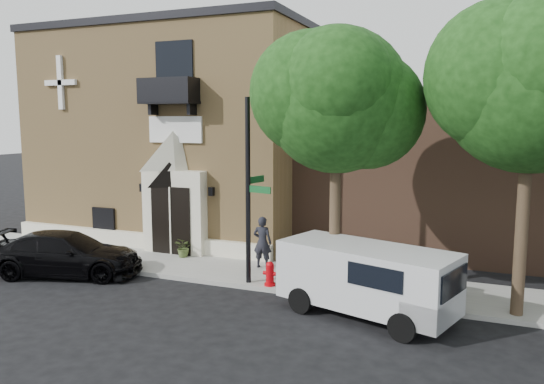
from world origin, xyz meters
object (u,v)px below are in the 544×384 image
at_px(street_sign, 249,191).
at_px(pedestrian_near, 262,242).
at_px(dumpster, 397,277).
at_px(fire_hydrant, 270,274).
at_px(cargo_van, 372,279).
at_px(black_sedan, 66,254).

height_order(street_sign, pedestrian_near, street_sign).
bearing_deg(dumpster, fire_hydrant, -162.28).
xyz_separation_m(cargo_van, fire_hydrant, (-3.41, 1.14, -0.55)).
relative_size(black_sedan, street_sign, 0.88).
distance_m(street_sign, fire_hydrant, 2.65).
bearing_deg(fire_hydrant, dumpster, 6.19).
xyz_separation_m(fire_hydrant, pedestrian_near, (-1.01, 1.77, 0.53)).
xyz_separation_m(black_sedan, pedestrian_near, (6.03, 2.89, 0.31)).
relative_size(black_sedan, dumpster, 2.61).
bearing_deg(black_sedan, cargo_van, -107.66).
height_order(black_sedan, cargo_van, cargo_van).
bearing_deg(pedestrian_near, black_sedan, 21.73).
xyz_separation_m(fire_hydrant, dumpster, (3.83, 0.42, 0.22)).
distance_m(fire_hydrant, dumpster, 3.86).
bearing_deg(fire_hydrant, black_sedan, -170.94).
bearing_deg(fire_hydrant, pedestrian_near, 119.72).
bearing_deg(dumpster, street_sign, -164.22).
bearing_deg(pedestrian_near, street_sign, 95.37).
height_order(black_sedan, dumpster, black_sedan).
relative_size(cargo_van, pedestrian_near, 2.78).
bearing_deg(cargo_van, pedestrian_near, 163.75).
bearing_deg(street_sign, cargo_van, -4.45).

